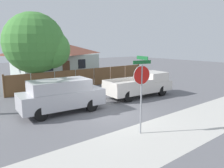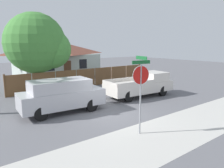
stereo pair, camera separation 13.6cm
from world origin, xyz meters
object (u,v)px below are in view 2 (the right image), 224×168
at_px(oak_tree, 39,44).
at_px(stop_sign, 141,82).
at_px(orange_pickup, 142,85).
at_px(red_suv, 62,95).
at_px(house, 56,58).

distance_m(oak_tree, stop_sign, 11.59).
distance_m(oak_tree, orange_pickup, 8.96).
bearing_deg(orange_pickup, red_suv, -175.48).
relative_size(orange_pickup, stop_sign, 1.58).
bearing_deg(stop_sign, house, 88.40).
xyz_separation_m(oak_tree, orange_pickup, (5.35, -6.53, -3.01)).
bearing_deg(red_suv, oak_tree, 84.55).
height_order(oak_tree, stop_sign, oak_tree).
relative_size(oak_tree, orange_pickup, 1.19).
bearing_deg(oak_tree, stop_sign, -89.01).
bearing_deg(red_suv, house, 71.82).
height_order(oak_tree, red_suv, oak_tree).
height_order(red_suv, stop_sign, stop_sign).
bearing_deg(stop_sign, orange_pickup, 55.93).
bearing_deg(oak_tree, orange_pickup, -50.67).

